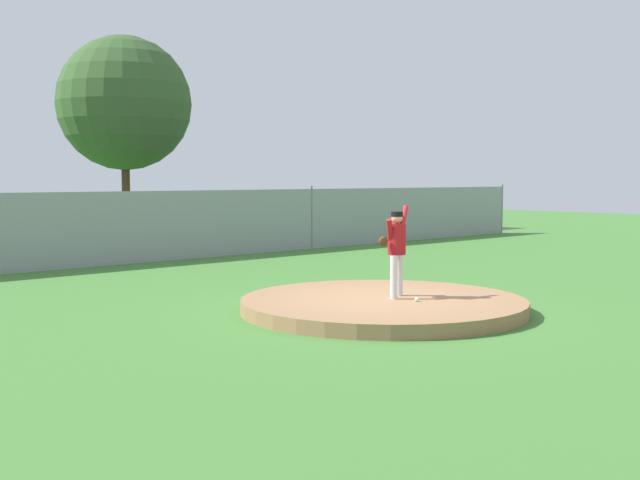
# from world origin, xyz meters

# --- Properties ---
(ground_plane) EXTENTS (80.00, 80.00, 0.00)m
(ground_plane) POSITION_xyz_m (0.00, 6.00, 0.00)
(ground_plane) COLOR #427A33
(asphalt_strip) EXTENTS (44.00, 7.00, 0.01)m
(asphalt_strip) POSITION_xyz_m (0.00, 14.50, 0.00)
(asphalt_strip) COLOR #2B2B2D
(asphalt_strip) RESTS_ON ground_plane
(pitchers_mound) EXTENTS (5.02, 5.02, 0.24)m
(pitchers_mound) POSITION_xyz_m (0.00, 0.00, 0.12)
(pitchers_mound) COLOR #99704C
(pitchers_mound) RESTS_ON ground_plane
(pitcher_youth) EXTENTS (0.78, 0.33, 1.63)m
(pitcher_youth) POSITION_xyz_m (0.24, -0.09, 1.18)
(pitcher_youth) COLOR silver
(pitcher_youth) RESTS_ON pitchers_mound
(baseball) EXTENTS (0.07, 0.07, 0.07)m
(baseball) POSITION_xyz_m (0.15, -0.65, 0.28)
(baseball) COLOR white
(baseball) RESTS_ON pitchers_mound
(chainlink_fence) EXTENTS (37.02, 0.07, 2.10)m
(chainlink_fence) POSITION_xyz_m (-0.00, 10.00, 1.00)
(chainlink_fence) COLOR gray
(chainlink_fence) RESTS_ON ground_plane
(parked_car_silver) EXTENTS (1.99, 4.59, 1.70)m
(parked_car_silver) POSITION_xyz_m (1.18, 14.40, 0.81)
(parked_car_silver) COLOR #B7BABF
(parked_car_silver) RESTS_ON ground_plane
(parked_car_charcoal) EXTENTS (1.85, 4.27, 1.80)m
(parked_car_charcoal) POSITION_xyz_m (9.87, 14.49, 0.85)
(parked_car_charcoal) COLOR #232328
(parked_car_charcoal) RESTS_ON ground_plane
(traffic_cone_orange) EXTENTS (0.40, 0.40, 0.55)m
(traffic_cone_orange) POSITION_xyz_m (-1.76, 12.33, 0.26)
(traffic_cone_orange) COLOR orange
(traffic_cone_orange) RESTS_ON asphalt_strip
(tree_tall_centre) EXTENTS (5.84, 5.84, 8.54)m
(tree_tall_centre) POSITION_xyz_m (7.05, 21.79, 5.61)
(tree_tall_centre) COLOR #4C331E
(tree_tall_centre) RESTS_ON ground_plane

